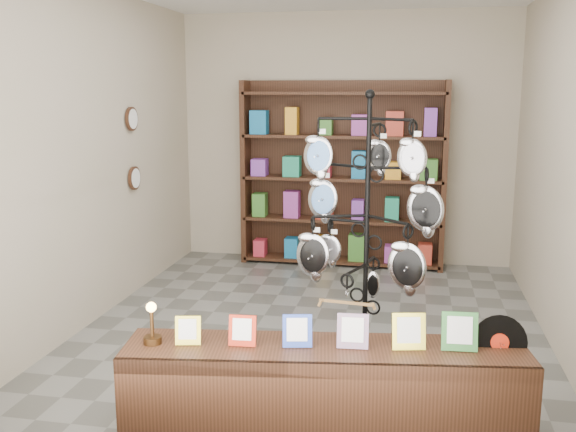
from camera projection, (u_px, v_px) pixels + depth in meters
name	position (u px, v px, depth m)	size (l,w,h in m)	color
ground	(311.00, 331.00, 5.64)	(5.00, 5.00, 0.00)	slate
room_envelope	(313.00, 119.00, 5.28)	(5.00, 5.00, 5.00)	#B3A390
display_tree	(367.00, 216.00, 4.53)	(1.08, 1.03, 2.09)	black
front_shelf	(324.00, 393.00, 3.85)	(2.44, 0.82, 0.85)	black
back_shelving	(342.00, 180.00, 7.65)	(2.42, 0.36, 2.20)	black
wall_clocks	(133.00, 149.00, 6.49)	(0.03, 0.24, 0.84)	black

